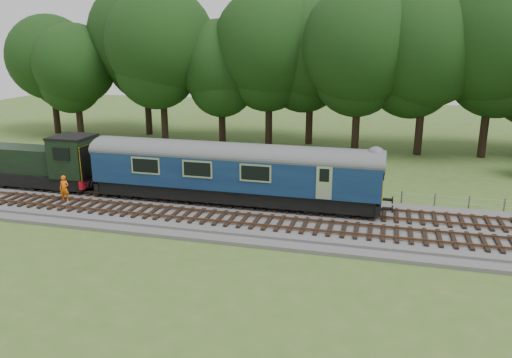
# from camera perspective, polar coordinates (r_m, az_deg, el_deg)

# --- Properties ---
(ground) EXTENTS (120.00, 120.00, 0.00)m
(ground) POSITION_cam_1_polar(r_m,az_deg,el_deg) (29.67, 0.73, -4.53)
(ground) COLOR #416726
(ground) RESTS_ON ground
(ballast) EXTENTS (70.00, 7.00, 0.35)m
(ballast) POSITION_cam_1_polar(r_m,az_deg,el_deg) (29.61, 0.73, -4.21)
(ballast) COLOR #4C4C4F
(ballast) RESTS_ON ground
(track_north) EXTENTS (67.20, 2.40, 0.21)m
(track_north) POSITION_cam_1_polar(r_m,az_deg,el_deg) (30.82, 1.36, -2.94)
(track_north) COLOR black
(track_north) RESTS_ON ballast
(track_south) EXTENTS (67.20, 2.40, 0.21)m
(track_south) POSITION_cam_1_polar(r_m,az_deg,el_deg) (28.07, -0.07, -4.82)
(track_south) COLOR black
(track_south) RESTS_ON ballast
(fence) EXTENTS (64.00, 0.12, 1.00)m
(fence) POSITION_cam_1_polar(r_m,az_deg,el_deg) (33.82, 2.59, -1.99)
(fence) COLOR #6B6054
(fence) RESTS_ON ground
(tree_line) EXTENTS (70.00, 8.00, 18.00)m
(tree_line) POSITION_cam_1_polar(r_m,az_deg,el_deg) (50.53, 6.83, 3.82)
(tree_line) COLOR black
(tree_line) RESTS_ON ground
(dmu_railcar) EXTENTS (18.05, 2.86, 3.88)m
(dmu_railcar) POSITION_cam_1_polar(r_m,az_deg,el_deg) (30.76, -2.62, 1.27)
(dmu_railcar) COLOR black
(dmu_railcar) RESTS_ON ground
(shunter_loco) EXTENTS (8.92, 2.60, 3.38)m
(shunter_loco) POSITION_cam_1_polar(r_m,az_deg,el_deg) (37.42, -23.43, 1.58)
(shunter_loco) COLOR black
(shunter_loco) RESTS_ON ground
(worker) EXTENTS (0.65, 0.46, 1.68)m
(worker) POSITION_cam_1_polar(r_m,az_deg,el_deg) (33.65, -21.06, -1.02)
(worker) COLOR orange
(worker) RESTS_ON ballast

